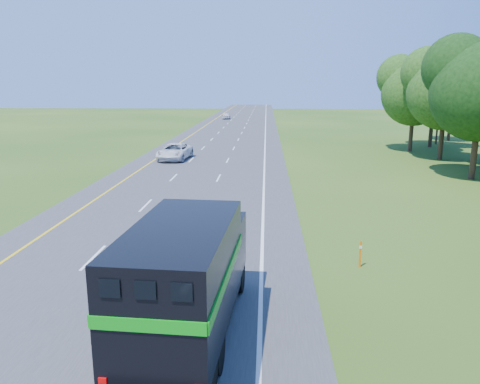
{
  "coord_description": "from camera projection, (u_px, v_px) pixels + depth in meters",
  "views": [
    {
      "loc": [
        5.61,
        1.2,
        7.38
      ],
      "look_at": [
        4.27,
        25.32,
        1.82
      ],
      "focal_mm": 35.0,
      "sensor_mm": 36.0,
      "label": 1
    }
  ],
  "objects": [
    {
      "name": "road",
      "position": [
        213.0,
        156.0,
        49.44
      ],
      "size": [
        15.0,
        260.0,
        0.04
      ],
      "primitive_type": "cube",
      "color": "#38383A",
      "rests_on": "ground"
    },
    {
      "name": "lane_markings",
      "position": [
        213.0,
        156.0,
        49.43
      ],
      "size": [
        11.15,
        260.0,
        0.01
      ],
      "color": "yellow",
      "rests_on": "road"
    },
    {
      "name": "horse_truck",
      "position": [
        187.0,
        276.0,
        13.48
      ],
      "size": [
        3.07,
        8.4,
        3.65
      ],
      "rotation": [
        0.0,
        0.0,
        -0.06
      ],
      "color": "black",
      "rests_on": "road"
    },
    {
      "name": "white_suv",
      "position": [
        175.0,
        152.0,
        46.78
      ],
      "size": [
        3.13,
        5.94,
        1.59
      ],
      "primitive_type": "imported",
      "rotation": [
        0.0,
        0.0,
        -0.09
      ],
      "color": "silver",
      "rests_on": "road"
    },
    {
      "name": "far_car",
      "position": [
        226.0,
        116.0,
        101.92
      ],
      "size": [
        1.75,
        4.14,
        1.4
      ],
      "primitive_type": "imported",
      "rotation": [
        0.0,
        0.0,
        0.03
      ],
      "color": "silver",
      "rests_on": "road"
    },
    {
      "name": "delineator",
      "position": [
        360.0,
        253.0,
        19.26
      ],
      "size": [
        0.09,
        0.05,
        1.12
      ],
      "color": "orange",
      "rests_on": "ground"
    }
  ]
}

